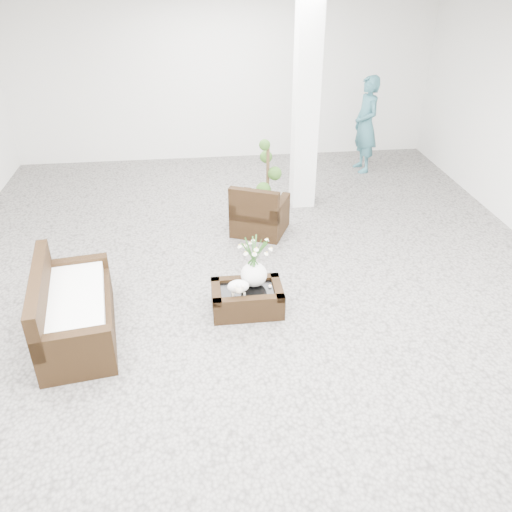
{
  "coord_description": "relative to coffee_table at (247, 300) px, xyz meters",
  "views": [
    {
      "loc": [
        -0.72,
        -5.97,
        4.07
      ],
      "look_at": [
        0.0,
        -0.1,
        0.62
      ],
      "focal_mm": 36.97,
      "sensor_mm": 36.0,
      "label": 1
    }
  ],
  "objects": [
    {
      "name": "coffee_table",
      "position": [
        0.0,
        0.0,
        0.0
      ],
      "size": [
        0.9,
        0.6,
        0.31
      ],
      "primitive_type": "cube",
      "color": "black",
      "rests_on": "ground"
    },
    {
      "name": "ground",
      "position": [
        0.15,
        0.41,
        -0.16
      ],
      "size": [
        11.0,
        11.0,
        0.0
      ],
      "primitive_type": "plane",
      "color": "gray",
      "rests_on": "ground"
    },
    {
      "name": "armchair",
      "position": [
        0.45,
        2.19,
        0.28
      ],
      "size": [
        1.06,
        1.05,
        0.86
      ],
      "primitive_type": "cube",
      "rotation": [
        0.0,
        0.0,
        2.71
      ],
      "color": "black",
      "rests_on": "ground"
    },
    {
      "name": "column",
      "position": [
        1.35,
        3.21,
        1.59
      ],
      "size": [
        0.4,
        0.4,
        3.5
      ],
      "primitive_type": "cube",
      "color": "white",
      "rests_on": "ground"
    },
    {
      "name": "planter_narcissus",
      "position": [
        0.1,
        0.1,
        0.56
      ],
      "size": [
        0.44,
        0.44,
        0.8
      ],
      "primitive_type": null,
      "color": "white",
      "rests_on": "coffee_table"
    },
    {
      "name": "tealight",
      "position": [
        0.3,
        0.02,
        0.17
      ],
      "size": [
        0.04,
        0.04,
        0.03
      ],
      "primitive_type": "cylinder",
      "color": "white",
      "rests_on": "coffee_table"
    },
    {
      "name": "sheep_figurine",
      "position": [
        -0.12,
        -0.1,
        0.26
      ],
      "size": [
        0.28,
        0.23,
        0.21
      ],
      "primitive_type": "ellipsoid",
      "color": "white",
      "rests_on": "coffee_table"
    },
    {
      "name": "shopper",
      "position": [
        2.95,
        4.72,
        0.82
      ],
      "size": [
        0.54,
        0.76,
        1.95
      ],
      "primitive_type": "imported",
      "rotation": [
        0.0,
        0.0,
        -1.46
      ],
      "color": "#336773",
      "rests_on": "ground"
    },
    {
      "name": "topiary",
      "position": [
        0.57,
        2.18,
        0.62
      ],
      "size": [
        0.41,
        0.41,
        1.55
      ],
      "primitive_type": null,
      "color": "#274717",
      "rests_on": "ground"
    },
    {
      "name": "loveseat",
      "position": [
        -2.07,
        -0.26,
        0.3
      ],
      "size": [
        1.06,
        1.82,
        0.92
      ],
      "primitive_type": "cube",
      "rotation": [
        0.0,
        0.0,
        1.72
      ],
      "color": "black",
      "rests_on": "ground"
    }
  ]
}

